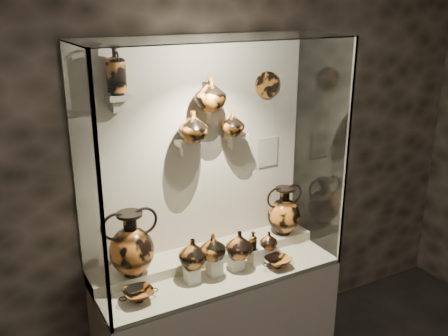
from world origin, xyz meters
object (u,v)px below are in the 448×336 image
at_px(kylix_left, 139,294).
at_px(ovoid_vase_b, 210,94).
at_px(jug_e, 268,240).
at_px(amphora_right, 284,210).
at_px(lekythos_tall, 116,67).
at_px(jug_a, 193,253).
at_px(amphora_left, 131,243).
at_px(kylix_right, 278,261).
at_px(ovoid_vase_c, 233,123).
at_px(lekythos_small, 253,240).
at_px(ovoid_vase_a, 193,126).
at_px(jug_c, 239,245).
at_px(jug_b, 213,247).

distance_m(kylix_left, ovoid_vase_b, 1.36).
relative_size(jug_e, kylix_left, 0.55).
distance_m(amphora_right, jug_e, 0.33).
bearing_deg(amphora_right, lekythos_tall, 171.58).
distance_m(jug_a, jug_e, 0.60).
bearing_deg(jug_e, jug_a, 171.61).
xyz_separation_m(amphora_left, amphora_right, (1.22, 0.03, -0.03)).
bearing_deg(jug_a, kylix_right, -38.46).
bearing_deg(ovoid_vase_c, lekythos_small, -64.01).
distance_m(amphora_right, kylix_left, 1.30).
bearing_deg(ovoid_vase_b, ovoid_vase_a, 159.19).
relative_size(jug_a, jug_c, 1.01).
relative_size(kylix_left, lekythos_tall, 0.73).
height_order(jug_a, jug_e, jug_a).
height_order(amphora_right, kylix_right, amphora_right).
relative_size(kylix_right, lekythos_tall, 0.69).
height_order(jug_c, ovoid_vase_a, ovoid_vase_a).
bearing_deg(amphora_left, kylix_right, 5.99).
relative_size(amphora_right, ovoid_vase_b, 1.70).
relative_size(jug_b, kylix_left, 0.77).
relative_size(amphora_left, lekythos_tall, 1.35).
bearing_deg(ovoid_vase_b, lekythos_tall, 158.45).
height_order(amphora_right, jug_a, amphora_right).
xyz_separation_m(jug_e, ovoid_vase_c, (-0.16, 0.25, 0.83)).
bearing_deg(kylix_left, kylix_right, -22.83).
xyz_separation_m(jug_a, ovoid_vase_a, (0.13, 0.23, 0.79)).
bearing_deg(kylix_right, kylix_left, 153.27).
bearing_deg(jug_e, lekythos_small, -178.75).
relative_size(jug_a, jug_b, 1.07).
distance_m(jug_a, ovoid_vase_c, 0.92).
height_order(jug_e, ovoid_vase_b, ovoid_vase_b).
bearing_deg(amphora_right, ovoid_vase_b, 171.30).
xyz_separation_m(lekythos_tall, ovoid_vase_b, (0.61, -0.04, -0.20)).
bearing_deg(ovoid_vase_b, ovoid_vase_c, -10.44).
bearing_deg(lekythos_small, amphora_left, -175.10).
bearing_deg(kylix_left, amphora_right, -7.68).
xyz_separation_m(lekythos_tall, ovoid_vase_a, (0.48, -0.03, -0.41)).
distance_m(jug_c, ovoid_vase_b, 1.04).
bearing_deg(ovoid_vase_b, kylix_left, -174.31).
distance_m(jug_a, kylix_right, 0.62).
distance_m(jug_e, kylix_left, 1.01).
distance_m(amphora_right, kylix_right, 0.46).
xyz_separation_m(jug_c, kylix_right, (0.25, -0.11, -0.14)).
height_order(amphora_right, jug_b, amphora_right).
bearing_deg(lekythos_small, kylix_right, -21.65).
xyz_separation_m(jug_c, lekythos_small, (0.11, 0.00, 0.01)).
bearing_deg(jug_c, jug_e, -5.06).
bearing_deg(lekythos_tall, lekythos_small, -37.84).
distance_m(amphora_right, lekythos_small, 0.46).
height_order(jug_c, lekythos_tall, lekythos_tall).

